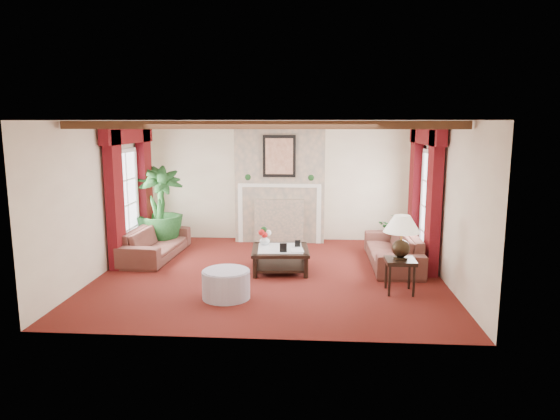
# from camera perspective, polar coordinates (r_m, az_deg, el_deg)

# --- Properties ---
(floor) EXTENTS (6.00, 6.00, 0.00)m
(floor) POSITION_cam_1_polar(r_m,az_deg,el_deg) (9.03, -1.14, -7.27)
(floor) COLOR #4A110D
(floor) RESTS_ON ground
(ceiling) EXTENTS (6.00, 6.00, 0.00)m
(ceiling) POSITION_cam_1_polar(r_m,az_deg,el_deg) (8.63, -1.20, 10.13)
(ceiling) COLOR white
(ceiling) RESTS_ON floor
(back_wall) EXTENTS (6.00, 0.02, 2.70)m
(back_wall) POSITION_cam_1_polar(r_m,az_deg,el_deg) (11.44, 0.07, 3.31)
(back_wall) COLOR beige
(back_wall) RESTS_ON ground
(left_wall) EXTENTS (0.02, 5.50, 2.70)m
(left_wall) POSITION_cam_1_polar(r_m,az_deg,el_deg) (9.48, -19.55, 1.35)
(left_wall) COLOR beige
(left_wall) RESTS_ON ground
(right_wall) EXTENTS (0.02, 5.50, 2.70)m
(right_wall) POSITION_cam_1_polar(r_m,az_deg,el_deg) (8.97, 18.29, 0.97)
(right_wall) COLOR beige
(right_wall) RESTS_ON ground
(ceiling_beams) EXTENTS (6.00, 3.00, 0.12)m
(ceiling_beams) POSITION_cam_1_polar(r_m,az_deg,el_deg) (8.63, -1.20, 9.73)
(ceiling_beams) COLOR #3E2513
(ceiling_beams) RESTS_ON ceiling
(fireplace) EXTENTS (2.00, 0.52, 2.70)m
(fireplace) POSITION_cam_1_polar(r_m,az_deg,el_deg) (11.17, -0.00, 10.08)
(fireplace) COLOR tan
(fireplace) RESTS_ON ground
(french_door_left) EXTENTS (0.10, 1.10, 2.16)m
(french_door_left) POSITION_cam_1_polar(r_m,az_deg,el_deg) (10.31, -17.44, 6.48)
(french_door_left) COLOR white
(french_door_left) RESTS_ON ground
(french_door_right) EXTENTS (0.10, 1.10, 2.16)m
(french_door_right) POSITION_cam_1_polar(r_m,az_deg,el_deg) (9.85, 16.95, 6.36)
(french_door_right) COLOR white
(french_door_right) RESTS_ON ground
(curtains_left) EXTENTS (0.20, 2.40, 2.55)m
(curtains_left) POSITION_cam_1_polar(r_m,az_deg,el_deg) (10.26, -16.99, 8.84)
(curtains_left) COLOR #530C0B
(curtains_left) RESTS_ON ground
(curtains_right) EXTENTS (0.20, 2.40, 2.55)m
(curtains_right) POSITION_cam_1_polar(r_m,az_deg,el_deg) (9.82, 16.44, 8.83)
(curtains_right) COLOR #530C0B
(curtains_right) RESTS_ON ground
(sofa_left) EXTENTS (2.15, 0.82, 0.82)m
(sofa_left) POSITION_cam_1_polar(r_m,az_deg,el_deg) (10.32, -14.03, -3.03)
(sofa_left) COLOR #3B1019
(sofa_left) RESTS_ON ground
(sofa_right) EXTENTS (2.17, 0.65, 0.85)m
(sofa_right) POSITION_cam_1_polar(r_m,az_deg,el_deg) (9.70, 12.77, -3.71)
(sofa_right) COLOR #3B1019
(sofa_right) RESTS_ON ground
(potted_palm) EXTENTS (2.61, 2.67, 0.98)m
(potted_palm) POSITION_cam_1_polar(r_m,az_deg,el_deg) (11.02, -13.50, -1.75)
(potted_palm) COLOR black
(potted_palm) RESTS_ON ground
(small_plant) EXTENTS (1.40, 1.42, 0.64)m
(small_plant) POSITION_cam_1_polar(r_m,az_deg,el_deg) (10.75, 13.25, -2.96)
(small_plant) COLOR black
(small_plant) RESTS_ON ground
(coffee_table) EXTENTS (1.09, 1.09, 0.42)m
(coffee_table) POSITION_cam_1_polar(r_m,az_deg,el_deg) (9.14, 0.03, -5.69)
(coffee_table) COLOR black
(coffee_table) RESTS_ON ground
(side_table) EXTENTS (0.54, 0.54, 0.55)m
(side_table) POSITION_cam_1_polar(r_m,az_deg,el_deg) (8.20, 13.52, -7.33)
(side_table) COLOR black
(side_table) RESTS_ON ground
(ottoman) EXTENTS (0.74, 0.74, 0.43)m
(ottoman) POSITION_cam_1_polar(r_m,az_deg,el_deg) (7.81, -6.17, -8.45)
(ottoman) COLOR #978DA0
(ottoman) RESTS_ON ground
(table_lamp) EXTENTS (0.57, 0.57, 0.72)m
(table_lamp) POSITION_cam_1_polar(r_m,az_deg,el_deg) (8.04, 13.70, -2.99)
(table_lamp) COLOR black
(table_lamp) RESTS_ON side_table
(flower_vase) EXTENTS (0.21, 0.21, 0.19)m
(flower_vase) POSITION_cam_1_polar(r_m,az_deg,el_deg) (9.33, -1.76, -3.44)
(flower_vase) COLOR silver
(flower_vase) RESTS_ON coffee_table
(book) EXTENTS (0.23, 0.08, 0.30)m
(book) POSITION_cam_1_polar(r_m,az_deg,el_deg) (8.87, 1.26, -3.78)
(book) COLOR black
(book) RESTS_ON coffee_table
(photo_frame_a) EXTENTS (0.13, 0.03, 0.17)m
(photo_frame_a) POSITION_cam_1_polar(r_m,az_deg,el_deg) (8.79, 0.38, -4.35)
(photo_frame_a) COLOR black
(photo_frame_a) RESTS_ON coffee_table
(photo_frame_b) EXTENTS (0.11, 0.05, 0.14)m
(photo_frame_b) POSITION_cam_1_polar(r_m,az_deg,el_deg) (9.17, 2.02, -3.87)
(photo_frame_b) COLOR black
(photo_frame_b) RESTS_ON coffee_table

